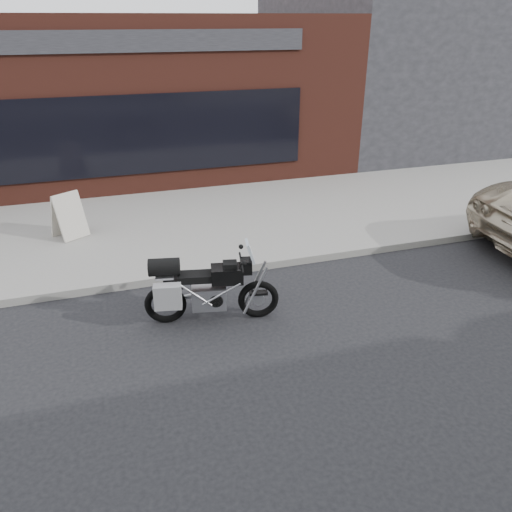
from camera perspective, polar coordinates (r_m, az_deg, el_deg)
name	(u,v)px	position (r m, az deg, el deg)	size (l,w,h in m)	color
ground	(339,417)	(6.47, 9.49, -17.67)	(120.00, 120.00, 0.00)	black
near_sidewalk	(211,215)	(12.16, -5.14, 4.65)	(44.00, 6.00, 0.15)	gray
storefront	(103,89)	(18.23, -17.05, 17.77)	(14.00, 10.07, 4.50)	#5D281E
neighbour_building	(418,57)	(21.98, 18.00, 20.80)	(10.00, 10.00, 6.00)	#242429
motorcycle	(203,289)	(7.83, -6.11, -3.75)	(2.11, 0.76, 1.35)	black
sandwich_sign	(68,215)	(11.31, -20.72, 4.42)	(0.80, 0.79, 0.96)	beige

